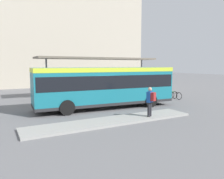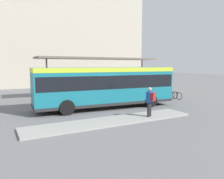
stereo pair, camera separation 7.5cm
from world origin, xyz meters
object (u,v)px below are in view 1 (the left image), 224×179
(pedestrian_waiting, at_px, (150,100))
(bicycle_yellow, at_px, (164,94))
(bicycle_black, at_px, (175,95))
(bicycle_green, at_px, (171,94))
(potted_planter_near_shelter, at_px, (85,93))
(city_bus, at_px, (106,84))

(pedestrian_waiting, bearing_deg, bicycle_yellow, -71.61)
(bicycle_black, xyz_separation_m, bicycle_yellow, (-0.08, 1.43, -0.00))
(bicycle_green, bearing_deg, pedestrian_waiting, -50.74)
(bicycle_black, distance_m, bicycle_yellow, 1.43)
(bicycle_yellow, relative_size, potted_planter_near_shelter, 1.17)
(potted_planter_near_shelter, bearing_deg, bicycle_yellow, -9.14)
(city_bus, bearing_deg, potted_planter_near_shelter, 99.29)
(city_bus, bearing_deg, bicycle_yellow, 19.30)
(city_bus, bearing_deg, pedestrian_waiting, -75.53)
(city_bus, relative_size, bicycle_green, 6.33)
(bicycle_black, relative_size, bicycle_yellow, 1.02)
(bicycle_black, distance_m, potted_planter_near_shelter, 8.42)
(pedestrian_waiting, relative_size, bicycle_green, 1.06)
(bicycle_green, distance_m, potted_planter_near_shelter, 8.39)
(pedestrian_waiting, bearing_deg, bicycle_black, -79.14)
(potted_planter_near_shelter, bearing_deg, pedestrian_waiting, -81.46)
(bicycle_black, bearing_deg, bicycle_green, -16.98)
(pedestrian_waiting, bearing_deg, bicycle_green, -76.06)
(pedestrian_waiting, height_order, bicycle_green, pedestrian_waiting)
(bicycle_black, bearing_deg, bicycle_yellow, -0.14)
(bicycle_black, xyz_separation_m, bicycle_green, (0.17, 0.71, 0.01))
(bicycle_black, height_order, bicycle_green, bicycle_green)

